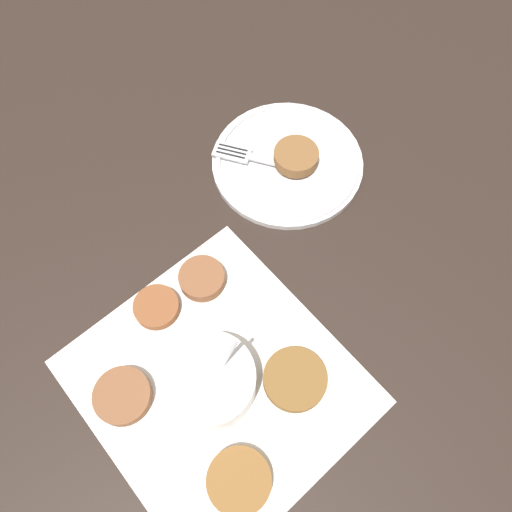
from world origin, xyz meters
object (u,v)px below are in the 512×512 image
(serving_plate, at_px, (287,162))
(fritter_on_plate, at_px, (296,156))
(sauce_bowl, at_px, (210,381))
(fork, at_px, (250,156))

(serving_plate, distance_m, fritter_on_plate, 0.02)
(sauce_bowl, relative_size, fork, 0.87)
(sauce_bowl, relative_size, fritter_on_plate, 1.79)
(fork, bearing_deg, sauce_bowl, 130.05)
(serving_plate, height_order, fritter_on_plate, fritter_on_plate)
(fork, bearing_deg, serving_plate, -133.94)
(fritter_on_plate, xyz_separation_m, fork, (0.05, 0.05, -0.01))
(serving_plate, xyz_separation_m, fritter_on_plate, (-0.01, -0.01, 0.02))
(serving_plate, bearing_deg, fork, 46.06)
(sauce_bowl, distance_m, fork, 0.35)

